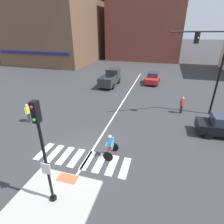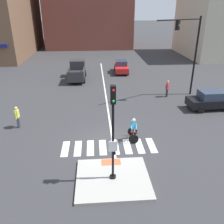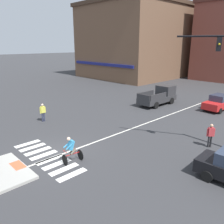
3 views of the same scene
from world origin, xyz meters
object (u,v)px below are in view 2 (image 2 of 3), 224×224
Objects in this scene: traffic_light_mast at (190,46)px; cyclist at (133,129)px; signal_pole at (113,126)px; pedestrian_waiting_far_side at (167,87)px; car_black_cross_right at (211,100)px; pedestrian_at_curb_left at (17,115)px; pickup_truck_charcoal_westbound_distant at (77,71)px; car_red_eastbound_distant at (121,67)px.

cyclist is at bearing -128.26° from traffic_light_mast.
pedestrian_waiting_far_side is at bearing 62.07° from signal_pole.
car_black_cross_right is 15.97m from pedestrian_at_curb_left.
pickup_truck_charcoal_westbound_distant is (-11.07, 7.11, -3.90)m from traffic_light_mast.
pedestrian_at_curb_left is at bearing -121.37° from car_red_eastbound_distant.
car_red_eastbound_distant is at bearing 109.55° from pedestrian_waiting_far_side.
pickup_truck_charcoal_westbound_distant reaches higher than pedestrian_at_curb_left.
traffic_light_mast is 13.72m from pickup_truck_charcoal_westbound_distant.
car_black_cross_right is at bearing -63.87° from car_red_eastbound_distant.
pickup_truck_charcoal_westbound_distant is 11.77m from pedestrian_waiting_far_side.
pickup_truck_charcoal_westbound_distant is at bearing 139.10° from car_black_cross_right.
cyclist is (4.57, -15.34, -0.11)m from pickup_truck_charcoal_westbound_distant.
pedestrian_at_curb_left is (-15.80, -2.33, 0.17)m from car_black_cross_right.
pedestrian_waiting_far_side is at bearing -174.71° from traffic_light_mast.
pedestrian_waiting_far_side is at bearing -70.45° from car_red_eastbound_distant.
car_black_cross_right is 14.56m from car_red_eastbound_distant.
traffic_light_mast is at bearing 51.74° from cyclist.
traffic_light_mast is 1.46× the size of pickup_truck_charcoal_westbound_distant.
signal_pole reaches higher than pedestrian_at_curb_left.
traffic_light_mast is 4.30m from pedestrian_waiting_far_side.
pedestrian_at_curb_left is at bearing -156.47° from pedestrian_waiting_far_side.
pedestrian_at_curb_left is at bearing -105.69° from pickup_truck_charcoal_westbound_distant.
pedestrian_waiting_far_side is (-1.82, -0.17, -3.89)m from traffic_light_mast.
pedestrian_waiting_far_side is at bearing 23.53° from pedestrian_at_curb_left.
signal_pole reaches higher than pickup_truck_charcoal_westbound_distant.
signal_pole is 4.82m from cyclist.
traffic_light_mast is (8.16, 12.14, 1.73)m from signal_pole.
pickup_truck_charcoal_westbound_distant is (-5.77, -2.52, 0.17)m from car_red_eastbound_distant.
signal_pole is 0.97× the size of pickup_truck_charcoal_westbound_distant.
pedestrian_waiting_far_side is (12.86, 5.60, 0.00)m from pedestrian_at_curb_left.
pedestrian_at_curb_left is (-9.39, -15.40, 0.17)m from car_red_eastbound_distant.
signal_pole is 2.97× the size of cyclist.
car_black_cross_right is at bearing -48.14° from pedestrian_waiting_far_side.
pickup_truck_charcoal_westbound_distant is 13.38m from pedestrian_at_curb_left.
car_red_eastbound_distant is 18.03m from pedestrian_at_curb_left.
traffic_light_mast is at bearing 5.29° from pedestrian_waiting_far_side.
signal_pole is at bearing -113.15° from cyclist.
signal_pole is 2.98× the size of pedestrian_waiting_far_side.
pedestrian_at_curb_left is at bearing 135.69° from signal_pole.
traffic_light_mast is at bearing -32.71° from pickup_truck_charcoal_westbound_distant.
traffic_light_mast is 11.22m from cyclist.
traffic_light_mast reaches higher than car_red_eastbound_distant.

